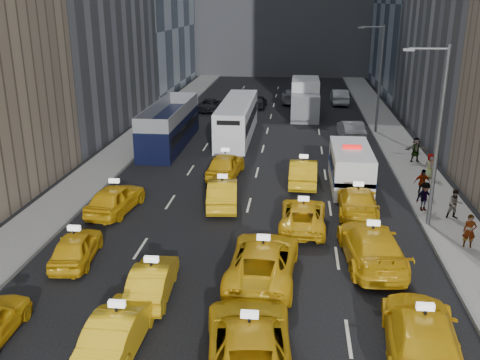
% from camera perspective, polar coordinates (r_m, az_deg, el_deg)
% --- Properties ---
extents(sidewalk_west, '(3.00, 90.00, 0.15)m').
position_cam_1_polar(sidewalk_west, '(42.32, -11.99, 3.44)').
color(sidewalk_west, gray).
rests_on(sidewalk_west, ground).
extents(sidewalk_east, '(3.00, 90.00, 0.15)m').
position_cam_1_polar(sidewalk_east, '(41.08, 17.16, 2.54)').
color(sidewalk_east, gray).
rests_on(sidewalk_east, ground).
extents(curb_west, '(0.15, 90.00, 0.18)m').
position_cam_1_polar(curb_west, '(41.90, -10.10, 3.42)').
color(curb_west, slate).
rests_on(curb_west, ground).
extents(curb_east, '(0.15, 90.00, 0.18)m').
position_cam_1_polar(curb_east, '(40.82, 15.16, 2.64)').
color(curb_east, slate).
rests_on(curb_east, ground).
extents(streetlight_near, '(2.15, 0.22, 9.00)m').
position_cam_1_polar(streetlight_near, '(27.32, 20.23, 4.83)').
color(streetlight_near, '#595B60').
rests_on(streetlight_near, ground).
extents(streetlight_far, '(2.15, 0.22, 9.00)m').
position_cam_1_polar(streetlight_far, '(46.67, 14.57, 10.73)').
color(streetlight_far, '#595B60').
rests_on(streetlight_far, ground).
extents(taxi_5, '(1.59, 4.30, 1.40)m').
position_cam_1_polar(taxi_5, '(18.63, -12.79, -15.16)').
color(taxi_5, '#EAAF13').
rests_on(taxi_5, ground).
extents(taxi_6, '(3.33, 6.08, 1.62)m').
position_cam_1_polar(taxi_6, '(17.37, 1.01, -16.99)').
color(taxi_6, '#EAAF13').
rests_on(taxi_6, ground).
extents(taxi_7, '(2.85, 5.86, 1.64)m').
position_cam_1_polar(taxi_7, '(18.60, 18.81, -15.39)').
color(taxi_7, '#EAAF13').
rests_on(taxi_7, ground).
extents(taxi_8, '(2.05, 4.15, 1.36)m').
position_cam_1_polar(taxi_8, '(24.58, -17.08, -6.84)').
color(taxi_8, '#EAAF13').
rests_on(taxi_8, ground).
extents(taxi_9, '(1.65, 4.14, 1.34)m').
position_cam_1_polar(taxi_9, '(21.24, -9.30, -10.48)').
color(taxi_9, '#EAAF13').
rests_on(taxi_9, ground).
extents(taxi_10, '(2.96, 5.92, 1.61)m').
position_cam_1_polar(taxi_10, '(22.15, 2.49, -8.54)').
color(taxi_10, '#EAAF13').
rests_on(taxi_10, ground).
extents(taxi_11, '(2.80, 5.95, 1.68)m').
position_cam_1_polar(taxi_11, '(23.97, 13.86, -6.80)').
color(taxi_11, '#EAAF13').
rests_on(taxi_11, ground).
extents(taxi_12, '(2.42, 4.79, 1.56)m').
position_cam_1_polar(taxi_12, '(29.53, -13.14, -1.92)').
color(taxi_12, '#EAAF13').
rests_on(taxi_12, ground).
extents(taxi_13, '(2.09, 4.74, 1.51)m').
position_cam_1_polar(taxi_13, '(29.65, -1.87, -1.38)').
color(taxi_13, '#EAAF13').
rests_on(taxi_13, ground).
extents(taxi_14, '(2.37, 4.90, 1.34)m').
position_cam_1_polar(taxi_14, '(27.02, 6.73, -3.76)').
color(taxi_14, '#EAAF13').
rests_on(taxi_14, ground).
extents(taxi_15, '(2.18, 5.04, 1.44)m').
position_cam_1_polar(taxi_15, '(29.29, 12.40, -2.16)').
color(taxi_15, '#EAAF13').
rests_on(taxi_15, ground).
extents(taxi_16, '(2.29, 4.81, 1.59)m').
position_cam_1_polar(taxi_16, '(34.53, -1.57, 1.63)').
color(taxi_16, '#EAAF13').
rests_on(taxi_16, ground).
extents(taxi_17, '(1.75, 4.80, 1.57)m').
position_cam_1_polar(taxi_17, '(33.36, 6.75, 0.87)').
color(taxi_17, '#EAAF13').
rests_on(taxi_17, ground).
extents(nypd_van, '(2.87, 6.21, 2.59)m').
position_cam_1_polar(nypd_van, '(33.33, 11.71, 1.28)').
color(nypd_van, silver).
rests_on(nypd_van, ground).
extents(double_decker, '(3.01, 11.21, 3.23)m').
position_cam_1_polar(double_decker, '(42.30, -7.50, 5.81)').
color(double_decker, black).
rests_on(double_decker, ground).
extents(city_bus, '(3.97, 11.89, 3.02)m').
position_cam_1_polar(city_bus, '(44.60, -0.30, 6.50)').
color(city_bus, white).
rests_on(city_bus, ground).
extents(box_truck, '(2.91, 7.78, 3.52)m').
position_cam_1_polar(box_truck, '(53.23, 6.96, 8.64)').
color(box_truck, silver).
rests_on(box_truck, ground).
extents(misc_car_0, '(2.06, 4.89, 1.57)m').
position_cam_1_polar(misc_car_0, '(44.84, 11.77, 5.24)').
color(misc_car_0, '#919398').
rests_on(misc_car_0, ground).
extents(misc_car_1, '(2.49, 4.90, 1.33)m').
position_cam_1_polar(misc_car_1, '(55.52, -3.18, 8.03)').
color(misc_car_1, black).
rests_on(misc_car_1, ground).
extents(misc_car_2, '(2.31, 5.42, 1.56)m').
position_cam_1_polar(misc_car_2, '(60.19, 5.55, 8.93)').
color(misc_car_2, slate).
rests_on(misc_car_2, ground).
extents(misc_car_3, '(1.70, 3.99, 1.34)m').
position_cam_1_polar(misc_car_3, '(57.06, 1.99, 8.35)').
color(misc_car_3, black).
rests_on(misc_car_3, ground).
extents(misc_car_4, '(1.78, 4.95, 1.62)m').
position_cam_1_polar(misc_car_4, '(60.26, 10.57, 8.74)').
color(misc_car_4, '#989B9F').
rests_on(misc_car_4, ground).
extents(pedestrian_0, '(0.63, 0.47, 1.57)m').
position_cam_1_polar(pedestrian_0, '(26.57, 23.28, -5.02)').
color(pedestrian_0, gray).
rests_on(pedestrian_0, sidewalk_east).
extents(pedestrian_1, '(0.80, 0.48, 1.57)m').
position_cam_1_polar(pedestrian_1, '(29.69, 21.95, -2.40)').
color(pedestrian_1, gray).
rests_on(pedestrian_1, sidewalk_east).
extents(pedestrian_2, '(1.11, 0.78, 1.58)m').
position_cam_1_polar(pedestrian_2, '(30.22, 19.10, -1.68)').
color(pedestrian_2, gray).
rests_on(pedestrian_2, sidewalk_east).
extents(pedestrian_3, '(0.99, 0.55, 1.61)m').
position_cam_1_polar(pedestrian_3, '(32.37, 18.84, -0.29)').
color(pedestrian_3, gray).
rests_on(pedestrian_3, sidewalk_east).
extents(pedestrian_4, '(0.84, 0.56, 1.59)m').
position_cam_1_polar(pedestrian_4, '(35.88, 19.60, 1.43)').
color(pedestrian_4, gray).
rests_on(pedestrian_4, sidewalk_east).
extents(pedestrian_5, '(1.63, 0.60, 1.72)m').
position_cam_1_polar(pedestrian_5, '(39.19, 18.25, 3.09)').
color(pedestrian_5, gray).
rests_on(pedestrian_5, sidewalk_east).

